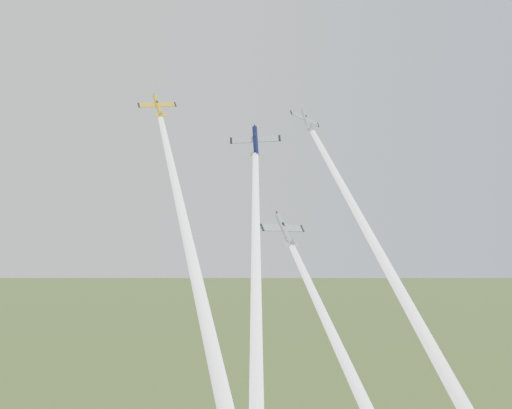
% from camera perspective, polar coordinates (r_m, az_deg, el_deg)
% --- Properties ---
extents(plane_yellow, '(7.70, 5.71, 6.53)m').
position_cam_1_polar(plane_yellow, '(113.58, -8.72, 8.65)').
color(plane_yellow, yellow).
extents(smoke_trail_yellow, '(7.09, 42.09, 51.67)m').
position_cam_1_polar(smoke_trail_yellow, '(90.87, -5.37, -6.29)').
color(smoke_trail_yellow, white).
extents(plane_navy, '(9.73, 8.60, 7.94)m').
position_cam_1_polar(plane_navy, '(108.21, -0.05, 5.66)').
color(plane_navy, '#0C0F38').
extents(smoke_trail_navy, '(15.45, 46.20, 58.28)m').
position_cam_1_polar(smoke_trail_navy, '(84.46, 0.03, -13.40)').
color(smoke_trail_navy, white).
extents(plane_silver_right, '(6.87, 7.07, 7.58)m').
position_cam_1_polar(plane_silver_right, '(119.76, 4.46, 7.52)').
color(plane_silver_right, '#AAB0B8').
extents(smoke_trail_silver_right, '(15.18, 43.97, 55.49)m').
position_cam_1_polar(smoke_trail_silver_right, '(101.13, 12.72, -7.56)').
color(smoke_trail_silver_right, white).
extents(plane_silver_low, '(9.38, 8.16, 7.34)m').
position_cam_1_polar(plane_silver_low, '(101.37, 2.53, -2.29)').
color(plane_silver_low, '#A3A9B1').
extents(smoke_trail_silver_low, '(11.94, 33.08, 41.31)m').
position_cam_1_polar(smoke_trail_silver_low, '(90.57, 9.44, -16.71)').
color(smoke_trail_silver_low, white).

